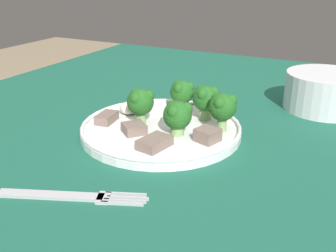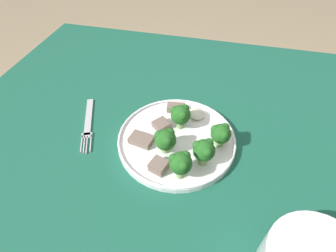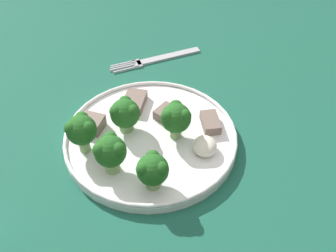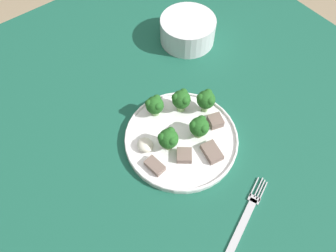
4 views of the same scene
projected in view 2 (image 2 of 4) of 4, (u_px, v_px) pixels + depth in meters
The scene contains 13 objects.
table at pixel (188, 190), 0.61m from camera, with size 1.19×1.10×0.75m.
dinner_plate at pixel (177, 139), 0.58m from camera, with size 0.26×0.26×0.02m.
fork at pixel (88, 123), 0.62m from camera, with size 0.08×0.17×0.00m.
broccoli_floret_near_rim_left at pixel (165, 140), 0.53m from camera, with size 0.05×0.04×0.05m.
broccoli_floret_center_left at pixel (181, 115), 0.57m from camera, with size 0.05×0.04×0.06m.
broccoli_floret_back_left at pixel (181, 163), 0.48m from camera, with size 0.04×0.04×0.06m.
broccoli_floret_front_left at pixel (221, 134), 0.54m from camera, with size 0.04×0.04×0.05m.
broccoli_floret_center_back at pixel (204, 150), 0.50m from camera, with size 0.04×0.04×0.06m.
meat_slice_front_slice at pixel (159, 166), 0.51m from camera, with size 0.04×0.04×0.02m.
meat_slice_middle_slice at pixel (176, 108), 0.64m from camera, with size 0.05×0.03×0.01m.
meat_slice_rear_slice at pixel (141, 140), 0.56m from camera, with size 0.05×0.04×0.01m.
meat_slice_edge_slice at pixel (161, 125), 0.59m from camera, with size 0.05×0.05×0.02m.
sauce_dollop at pixel (196, 114), 0.62m from camera, with size 0.04×0.03×0.02m.
Camera 2 is at (-0.03, 0.32, 1.20)m, focal length 28.00 mm.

